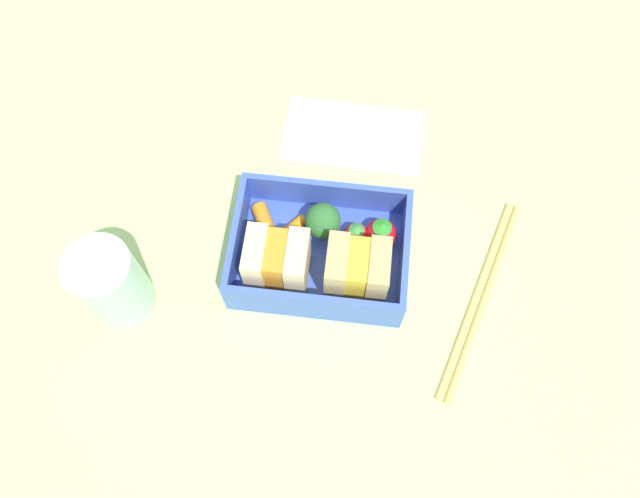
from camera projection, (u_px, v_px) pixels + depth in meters
ground_plane at (320, 264)px, 62.21cm from camera, size 120.00×120.00×2.00cm
bento_tray at (320, 258)px, 60.75cm from camera, size 16.42×12.06×1.20cm
bento_rim at (320, 247)px, 58.39cm from camera, size 16.42×12.06×3.96cm
sandwich_left at (357, 270)px, 56.40cm from camera, size 5.60×4.62×5.90cm
sandwich_center_left at (277, 261)px, 56.75cm from camera, size 5.60×4.62×5.90cm
strawberry_left at (381, 234)px, 59.30cm from camera, size 3.07×3.07×3.67cm
strawberry_far_left at (356, 235)px, 59.55cm from camera, size 2.51×2.51×3.11cm
broccoli_floret at (326, 221)px, 58.49cm from camera, size 3.41×3.41×4.65cm
carrot_stick_far_left at (289, 231)px, 60.63cm from camera, size 3.29×3.65×1.12cm
carrot_stick_left at (265, 224)px, 60.71cm from camera, size 3.25×4.37×1.55cm
chopstick_pair at (481, 296)px, 59.40cm from camera, size 7.95×21.08×0.70cm
drinking_glass at (111, 283)px, 55.59cm from camera, size 5.94×5.94×8.87cm
folded_napkin at (353, 135)px, 66.97cm from camera, size 15.02×8.52×0.40cm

